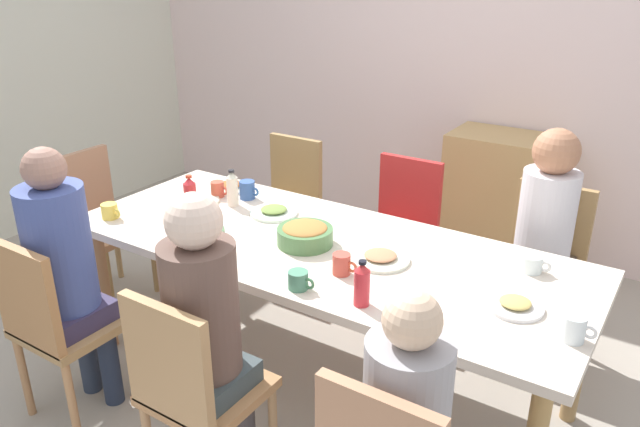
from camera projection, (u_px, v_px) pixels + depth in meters
The scene contains 31 objects.
ground_plane at pixel (320, 378), 3.10m from camera, with size 6.89×6.89×0.00m, color #A39B8D.
wall_back at pixel (483, 61), 4.17m from camera, with size 5.98×0.12×2.60m, color silver.
dining_table at pixel (320, 257), 2.84m from camera, with size 2.42×0.95×0.75m.
person_0 at pixel (407, 425), 1.85m from camera, with size 0.30×0.30×1.12m.
chair_1 at pixel (287, 199), 3.97m from camera, with size 0.40×0.40×0.90m.
chair_2 at pixel (401, 227), 3.56m from camera, with size 0.40×0.40×0.90m.
chair_3 at pixel (54, 321), 2.64m from camera, with size 0.40×0.40×0.90m.
person_3 at pixel (64, 265), 2.63m from camera, with size 0.30×0.30×1.26m.
chair_4 at pixel (543, 262), 3.15m from camera, with size 0.40×0.40×0.90m.
person_4 at pixel (544, 228), 3.00m from camera, with size 0.30×0.30×1.23m.
chair_5 at pixel (98, 217), 3.70m from camera, with size 0.40×0.40×0.90m.
chair_6 at pixel (192, 387), 2.24m from camera, with size 0.40×0.40×0.90m.
person_6 at pixel (205, 324), 2.22m from camera, with size 0.30×0.30×1.24m.
plate_0 at pixel (274, 212), 3.13m from camera, with size 0.24×0.24×0.04m.
plate_1 at pixel (515, 305), 2.29m from camera, with size 0.21×0.21×0.04m.
plate_2 at pixel (196, 200), 3.28m from camera, with size 0.25×0.25×0.04m.
plate_3 at pixel (231, 186), 3.47m from camera, with size 0.23×0.23×0.04m.
plate_4 at pixel (381, 257), 2.65m from camera, with size 0.26×0.26×0.04m.
bowl_0 at pixel (305, 234), 2.79m from camera, with size 0.25×0.25×0.10m.
bowl_1 at pixel (200, 236), 2.77m from camera, with size 0.22×0.22×0.10m.
cup_0 at pixel (574, 328), 2.09m from camera, with size 0.12×0.08×0.10m.
cup_1 at pixel (299, 280), 2.42m from camera, with size 0.12×0.08×0.07m.
cup_2 at pixel (532, 263), 2.55m from camera, with size 0.13×0.09×0.07m.
cup_3 at pixel (342, 264), 2.53m from camera, with size 0.11×0.07×0.09m.
cup_4 at pixel (247, 190), 3.32m from camera, with size 0.12×0.08×0.10m.
cup_5 at pixel (218, 189), 3.35m from camera, with size 0.11×0.07×0.09m.
cup_6 at pixel (110, 211), 3.07m from camera, with size 0.12×0.08×0.08m.
bottle_0 at pixel (232, 189), 3.21m from camera, with size 0.06×0.06×0.20m.
bottle_1 at pixel (362, 284), 2.29m from camera, with size 0.06×0.06×0.18m.
bottle_2 at pixel (191, 201), 2.98m from camera, with size 0.06×0.06×0.25m.
side_cabinet at pixel (500, 201), 4.11m from camera, with size 0.70×0.44×0.90m, color tan.
Camera 1 is at (1.38, -2.13, 1.96)m, focal length 34.60 mm.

